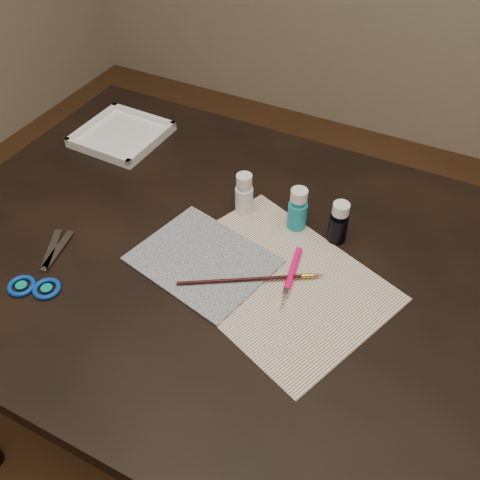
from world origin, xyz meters
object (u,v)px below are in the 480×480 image
at_px(paper, 275,280).
at_px(paint_bottle_cyan, 298,209).
at_px(scissors, 44,262).
at_px(paint_bottle_white, 244,193).
at_px(palette_tray, 122,134).
at_px(canvas, 203,260).
at_px(paint_bottle_navy, 339,222).

relative_size(paper, paint_bottle_cyan, 4.18).
bearing_deg(scissors, paint_bottle_cyan, -76.82).
distance_m(paint_bottle_white, scissors, 0.42).
bearing_deg(palette_tray, paint_bottle_cyan, -11.32).
relative_size(canvas, paint_bottle_cyan, 2.63).
relative_size(scissors, palette_tray, 1.03).
bearing_deg(canvas, paint_bottle_cyan, 54.87).
height_order(paint_bottle_cyan, scissors, paint_bottle_cyan).
height_order(paper, paint_bottle_cyan, paint_bottle_cyan).
distance_m(paper, paint_bottle_navy, 0.18).
bearing_deg(paper, paint_bottle_navy, 67.73).
bearing_deg(paint_bottle_white, canvas, -91.09).
height_order(paper, paint_bottle_white, paint_bottle_white).
height_order(paper, palette_tray, palette_tray).
bearing_deg(paper, palette_tray, 154.39).
xyz_separation_m(canvas, paint_bottle_cyan, (0.12, 0.18, 0.04)).
bearing_deg(paint_bottle_white, scissors, -130.70).
xyz_separation_m(paper, scissors, (-0.42, -0.17, 0.00)).
distance_m(paint_bottle_white, paint_bottle_navy, 0.21).
height_order(paper, paint_bottle_navy, paint_bottle_navy).
relative_size(paint_bottle_white, palette_tray, 0.47).
xyz_separation_m(paint_bottle_white, paint_bottle_navy, (0.21, 0.00, -0.00)).
distance_m(paint_bottle_white, paint_bottle_cyan, 0.12).
relative_size(paper, scissors, 1.99).
distance_m(paper, canvas, 0.15).
bearing_deg(paint_bottle_white, paint_bottle_cyan, 1.56).
height_order(paper, canvas, canvas).
distance_m(paint_bottle_cyan, palette_tray, 0.53).
distance_m(canvas, palette_tray, 0.49).
bearing_deg(canvas, paint_bottle_navy, 39.97).
xyz_separation_m(paper, paint_bottle_navy, (0.06, 0.16, 0.05)).
height_order(paint_bottle_white, palette_tray, paint_bottle_white).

